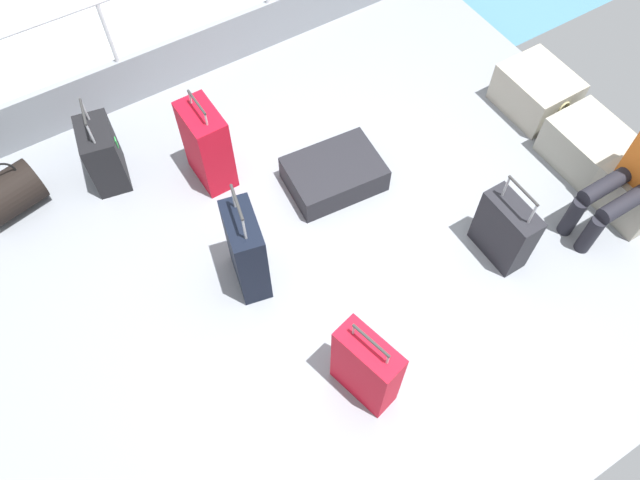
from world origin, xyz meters
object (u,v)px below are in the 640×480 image
object	(u,v)px
cargo_crate_1	(588,146)
suitcase_1	(366,368)
passenger_seated	(640,172)
suitcase_0	(247,251)
duffel_bag	(9,193)
cargo_crate_0	(536,91)
suitcase_2	(207,146)
suitcase_4	(103,155)
cargo_crate_2	(635,193)
suitcase_3	(505,230)
suitcase_5	(334,174)

from	to	relation	value
cargo_crate_1	suitcase_1	xyz separation A→B (m)	(0.63, -2.55, 0.16)
passenger_seated	suitcase_0	distance (m)	2.75
duffel_bag	cargo_crate_0	bearing A→B (deg)	72.34
suitcase_2	suitcase_4	size ratio (longest dim) A/B	1.10
cargo_crate_2	suitcase_0	bearing A→B (deg)	-109.72
suitcase_1	suitcase_2	bearing A→B (deg)	-178.80
cargo_crate_0	suitcase_3	world-z (taller)	suitcase_3
suitcase_0	suitcase_4	distance (m)	1.47
suitcase_1	suitcase_3	world-z (taller)	suitcase_1
suitcase_0	duffel_bag	bearing A→B (deg)	-140.29
suitcase_1	duffel_bag	distance (m)	2.98
suitcase_3	suitcase_5	world-z (taller)	suitcase_3
cargo_crate_1	suitcase_0	world-z (taller)	suitcase_0
cargo_crate_2	cargo_crate_1	bearing A→B (deg)	176.16
suitcase_1	duffel_bag	world-z (taller)	suitcase_1
duffel_bag	passenger_seated	bearing A→B (deg)	56.93
cargo_crate_0	suitcase_1	xyz separation A→B (m)	(1.29, -2.60, 0.15)
cargo_crate_2	suitcase_4	size ratio (longest dim) A/B	0.71
cargo_crate_1	suitcase_2	size ratio (longest dim) A/B	0.79
cargo_crate_0	suitcase_4	world-z (taller)	suitcase_4
passenger_seated	suitcase_0	world-z (taller)	passenger_seated
suitcase_2	suitcase_5	distance (m)	0.99
passenger_seated	suitcase_4	distance (m)	3.88
cargo_crate_1	suitcase_3	distance (m)	1.18
suitcase_2	suitcase_4	bearing A→B (deg)	-120.54
suitcase_3	duffel_bag	world-z (taller)	suitcase_3
cargo_crate_0	suitcase_0	distance (m)	2.84
suitcase_0	cargo_crate_1	bearing A→B (deg)	80.50
suitcase_0	duffel_bag	distance (m)	1.95
cargo_crate_1	suitcase_2	bearing A→B (deg)	-119.04
suitcase_5	duffel_bag	xyz separation A→B (m)	(-1.09, -2.20, 0.06)
passenger_seated	duffel_bag	bearing A→B (deg)	-123.07
cargo_crate_1	suitcase_0	distance (m)	2.82
suitcase_2	passenger_seated	bearing A→B (deg)	50.53
cargo_crate_0	suitcase_4	size ratio (longest dim) A/B	0.84
cargo_crate_0	suitcase_3	xyz separation A→B (m)	(0.95, -1.19, 0.09)
cargo_crate_0	suitcase_0	xyz separation A→B (m)	(0.20, -2.83, 0.18)
passenger_seated	cargo_crate_1	bearing A→B (deg)	157.54
suitcase_3	suitcase_5	distance (m)	1.35
cargo_crate_2	suitcase_3	size ratio (longest dim) A/B	0.70
suitcase_5	duffel_bag	bearing A→B (deg)	-116.51
cargo_crate_1	duffel_bag	distance (m)	4.47
cargo_crate_0	suitcase_2	distance (m)	2.76
passenger_seated	suitcase_0	xyz separation A→B (m)	(-0.98, -2.56, -0.20)
cargo_crate_2	passenger_seated	world-z (taller)	passenger_seated
cargo_crate_2	passenger_seated	xyz separation A→B (m)	(-0.00, -0.18, 0.37)
cargo_crate_0	suitcase_5	xyz separation A→B (m)	(-0.20, -1.87, -0.07)
cargo_crate_1	suitcase_5	distance (m)	2.01
suitcase_1	suitcase_2	size ratio (longest dim) A/B	0.95
cargo_crate_1	suitcase_2	distance (m)	2.97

